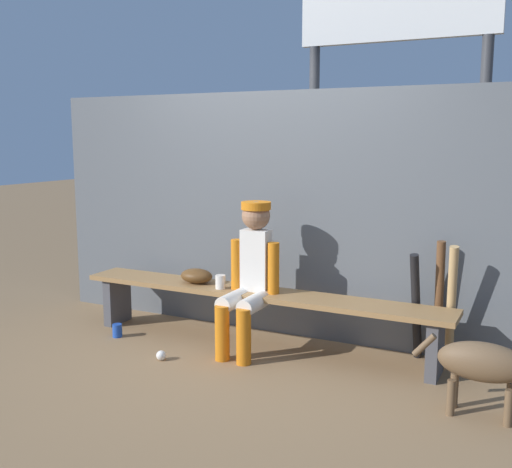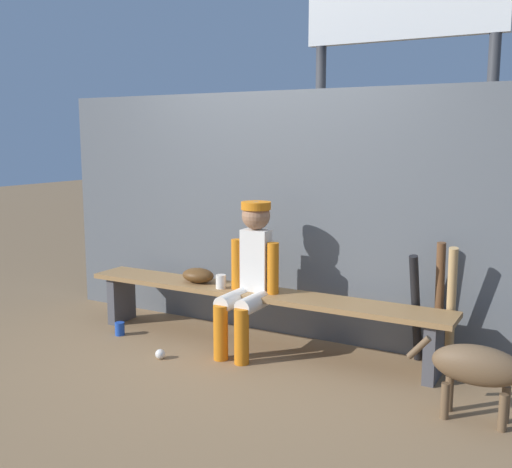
{
  "view_description": "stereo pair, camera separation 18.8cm",
  "coord_description": "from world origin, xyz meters",
  "px_view_note": "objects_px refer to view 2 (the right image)",
  "views": [
    {
      "loc": [
        2.07,
        -4.13,
        1.65
      ],
      "look_at": [
        0.0,
        0.0,
        0.91
      ],
      "focal_mm": 42.47,
      "sensor_mm": 36.0,
      "label": 1
    },
    {
      "loc": [
        2.23,
        -4.04,
        1.65
      ],
      "look_at": [
        0.0,
        0.0,
        0.91
      ],
      "focal_mm": 42.47,
      "sensor_mm": 36.0,
      "label": 2
    }
  ],
  "objects_px": {
    "bat_wood_tan": "(451,308)",
    "baseball": "(160,354)",
    "cup_on_ground": "(120,329)",
    "cup_on_bench": "(221,282)",
    "bat_aluminum_black": "(416,309)",
    "bat_wood_dark": "(439,304)",
    "dog": "(488,368)",
    "baseball_glove": "(198,275)",
    "dugout_bench": "(256,301)",
    "scoreboard": "(409,37)",
    "player_seated": "(249,271)"
  },
  "relations": [
    {
      "from": "dugout_bench",
      "to": "bat_aluminum_black",
      "type": "bearing_deg",
      "value": 11.34
    },
    {
      "from": "cup_on_ground",
      "to": "baseball",
      "type": "bearing_deg",
      "value": -23.39
    },
    {
      "from": "bat_wood_tan",
      "to": "cup_on_ground",
      "type": "xyz_separation_m",
      "value": [
        -2.58,
        -0.55,
        -0.4
      ]
    },
    {
      "from": "bat_wood_dark",
      "to": "bat_wood_tan",
      "type": "distance_m",
      "value": 0.13
    },
    {
      "from": "dugout_bench",
      "to": "baseball",
      "type": "bearing_deg",
      "value": -130.07
    },
    {
      "from": "bat_wood_dark",
      "to": "cup_on_ground",
      "type": "xyz_separation_m",
      "value": [
        -2.48,
        -0.63,
        -0.4
      ]
    },
    {
      "from": "bat_aluminum_black",
      "to": "dog",
      "type": "height_order",
      "value": "bat_aluminum_black"
    },
    {
      "from": "baseball_glove",
      "to": "baseball",
      "type": "distance_m",
      "value": 0.76
    },
    {
      "from": "baseball_glove",
      "to": "bat_wood_tan",
      "type": "bearing_deg",
      "value": 6.71
    },
    {
      "from": "bat_aluminum_black",
      "to": "cup_on_bench",
      "type": "xyz_separation_m",
      "value": [
        -1.47,
        -0.32,
        0.1
      ]
    },
    {
      "from": "baseball_glove",
      "to": "dog",
      "type": "height_order",
      "value": "baseball_glove"
    },
    {
      "from": "bat_wood_dark",
      "to": "scoreboard",
      "type": "relative_size",
      "value": 0.25
    },
    {
      "from": "bat_aluminum_black",
      "to": "bat_wood_dark",
      "type": "bearing_deg",
      "value": 26.22
    },
    {
      "from": "dugout_bench",
      "to": "bat_wood_tan",
      "type": "relative_size",
      "value": 3.35
    },
    {
      "from": "dugout_bench",
      "to": "cup_on_ground",
      "type": "bearing_deg",
      "value": -164.53
    },
    {
      "from": "bat_wood_dark",
      "to": "cup_on_bench",
      "type": "relative_size",
      "value": 8.28
    },
    {
      "from": "dog",
      "to": "cup_on_bench",
      "type": "bearing_deg",
      "value": 168.58
    },
    {
      "from": "baseball",
      "to": "cup_on_bench",
      "type": "bearing_deg",
      "value": 67.0
    },
    {
      "from": "bat_aluminum_black",
      "to": "cup_on_bench",
      "type": "distance_m",
      "value": 1.51
    },
    {
      "from": "cup_on_ground",
      "to": "scoreboard",
      "type": "xyz_separation_m",
      "value": [
        1.84,
        1.89,
        2.49
      ]
    },
    {
      "from": "bat_aluminum_black",
      "to": "cup_on_bench",
      "type": "bearing_deg",
      "value": -167.94
    },
    {
      "from": "dugout_bench",
      "to": "scoreboard",
      "type": "relative_size",
      "value": 0.84
    },
    {
      "from": "dugout_bench",
      "to": "bat_wood_tan",
      "type": "distance_m",
      "value": 1.47
    },
    {
      "from": "cup_on_ground",
      "to": "dog",
      "type": "height_order",
      "value": "dog"
    },
    {
      "from": "cup_on_ground",
      "to": "cup_on_bench",
      "type": "distance_m",
      "value": 1.0
    },
    {
      "from": "baseball_glove",
      "to": "dugout_bench",
      "type": "bearing_deg",
      "value": 0.0
    },
    {
      "from": "cup_on_ground",
      "to": "cup_on_bench",
      "type": "xyz_separation_m",
      "value": [
        0.86,
        0.24,
        0.46
      ]
    },
    {
      "from": "dugout_bench",
      "to": "baseball_glove",
      "type": "height_order",
      "value": "baseball_glove"
    },
    {
      "from": "bat_wood_tan",
      "to": "cup_on_bench",
      "type": "relative_size",
      "value": 8.34
    },
    {
      "from": "baseball_glove",
      "to": "bat_wood_dark",
      "type": "xyz_separation_m",
      "value": [
        1.89,
        0.31,
        -0.06
      ]
    },
    {
      "from": "bat_wood_tan",
      "to": "baseball",
      "type": "bearing_deg",
      "value": -156.96
    },
    {
      "from": "baseball",
      "to": "cup_on_bench",
      "type": "distance_m",
      "value": 0.73
    },
    {
      "from": "bat_wood_tan",
      "to": "scoreboard",
      "type": "height_order",
      "value": "scoreboard"
    },
    {
      "from": "cup_on_bench",
      "to": "dugout_bench",
      "type": "bearing_deg",
      "value": 15.14
    },
    {
      "from": "bat_aluminum_black",
      "to": "cup_on_ground",
      "type": "xyz_separation_m",
      "value": [
        -2.33,
        -0.55,
        -0.36
      ]
    },
    {
      "from": "dugout_bench",
      "to": "cup_on_ground",
      "type": "xyz_separation_m",
      "value": [
        -1.14,
        -0.31,
        -0.31
      ]
    },
    {
      "from": "player_seated",
      "to": "bat_wood_tan",
      "type": "distance_m",
      "value": 1.5
    },
    {
      "from": "baseball_glove",
      "to": "dog",
      "type": "bearing_deg",
      "value": -11.9
    },
    {
      "from": "baseball",
      "to": "cup_on_ground",
      "type": "height_order",
      "value": "cup_on_ground"
    },
    {
      "from": "scoreboard",
      "to": "bat_wood_tan",
      "type": "bearing_deg",
      "value": -61.09
    },
    {
      "from": "baseball",
      "to": "bat_wood_dark",
      "type": "bearing_deg",
      "value": 26.14
    },
    {
      "from": "dugout_bench",
      "to": "bat_aluminum_black",
      "type": "distance_m",
      "value": 1.22
    },
    {
      "from": "bat_wood_tan",
      "to": "cup_on_ground",
      "type": "bearing_deg",
      "value": -167.99
    },
    {
      "from": "player_seated",
      "to": "baseball",
      "type": "xyz_separation_m",
      "value": [
        -0.5,
        -0.48,
        -0.6
      ]
    },
    {
      "from": "bat_aluminum_black",
      "to": "bat_wood_tan",
      "type": "height_order",
      "value": "bat_wood_tan"
    },
    {
      "from": "dog",
      "to": "bat_wood_tan",
      "type": "bearing_deg",
      "value": 116.03
    },
    {
      "from": "dugout_bench",
      "to": "baseball",
      "type": "relative_size",
      "value": 41.52
    },
    {
      "from": "baseball_glove",
      "to": "bat_wood_dark",
      "type": "bearing_deg",
      "value": 9.39
    },
    {
      "from": "player_seated",
      "to": "cup_on_bench",
      "type": "height_order",
      "value": "player_seated"
    },
    {
      "from": "bat_aluminum_black",
      "to": "bat_wood_tan",
      "type": "relative_size",
      "value": 0.91
    }
  ]
}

